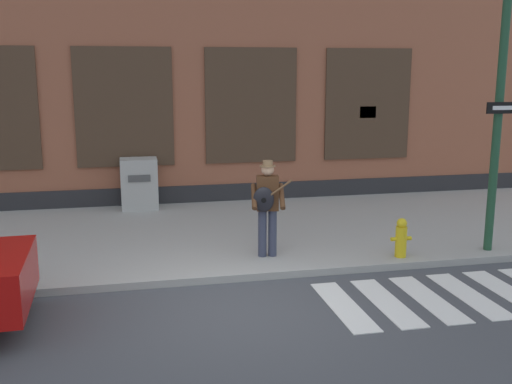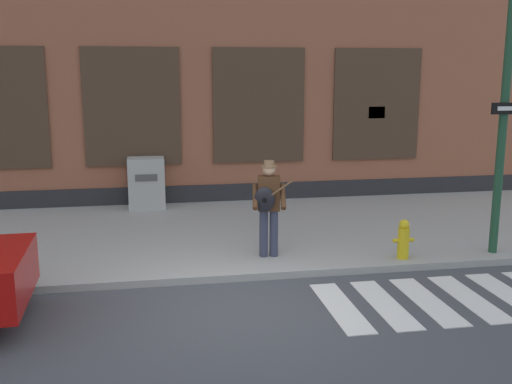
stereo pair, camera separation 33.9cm
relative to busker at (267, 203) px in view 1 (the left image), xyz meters
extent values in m
plane|color=#424449|center=(-0.85, -1.88, -1.10)|extent=(160.00, 160.00, 0.00)
cube|color=#9E9E99|center=(-0.85, 1.91, -1.03)|extent=(28.00, 5.55, 0.12)
cube|color=#99563D|center=(-0.85, 6.69, 3.52)|extent=(28.00, 4.00, 9.23)
cube|color=#28282B|center=(-0.85, 4.67, -0.82)|extent=(28.00, 0.04, 0.55)
cube|color=#473323|center=(-2.38, 4.66, 1.40)|extent=(2.28, 0.06, 2.81)
cube|color=black|center=(-2.38, 4.65, 1.40)|extent=(2.16, 0.03, 2.69)
cube|color=#473323|center=(0.68, 4.66, 1.40)|extent=(2.28, 0.06, 2.81)
cube|color=black|center=(0.68, 4.65, 1.40)|extent=(2.16, 0.03, 2.69)
cube|color=#473323|center=(3.75, 4.66, 1.40)|extent=(2.28, 0.06, 2.81)
cube|color=black|center=(3.75, 4.65, 1.40)|extent=(2.16, 0.03, 2.69)
cube|color=yellow|center=(3.75, 4.64, 1.20)|extent=(0.44, 0.02, 0.30)
cube|color=silver|center=(0.64, -2.16, -1.09)|extent=(0.42, 1.90, 0.01)
cube|color=silver|center=(1.31, -2.16, -1.09)|extent=(0.42, 1.90, 0.01)
cube|color=silver|center=(1.98, -2.16, -1.09)|extent=(0.42, 1.90, 0.01)
cube|color=silver|center=(2.65, -2.16, -1.09)|extent=(0.42, 1.90, 0.01)
cube|color=silver|center=(3.32, -2.16, -1.09)|extent=(0.42, 1.90, 0.01)
cube|color=silver|center=(-3.73, -1.32, -0.36)|extent=(0.07, 0.24, 0.12)
cube|color=silver|center=(-3.69, -2.46, -0.36)|extent=(0.07, 0.24, 0.12)
cylinder|color=#33384C|center=(0.11, 0.02, -0.55)|extent=(0.15, 0.15, 0.84)
cylinder|color=#33384C|center=(-0.08, 0.03, -0.55)|extent=(0.15, 0.15, 0.84)
cube|color=#4C2D19|center=(0.02, 0.03, 0.17)|extent=(0.41, 0.28, 0.61)
sphere|color=tan|center=(0.02, 0.03, 0.59)|extent=(0.22, 0.22, 0.22)
cylinder|color=olive|center=(0.02, 0.03, 0.65)|extent=(0.27, 0.28, 0.02)
cylinder|color=olive|center=(0.02, 0.03, 0.70)|extent=(0.18, 0.18, 0.09)
cylinder|color=#4C2D19|center=(0.24, -0.10, 0.13)|extent=(0.17, 0.52, 0.39)
cylinder|color=#4C2D19|center=(-0.24, -0.02, 0.13)|extent=(0.17, 0.52, 0.39)
ellipsoid|color=black|center=(-0.09, -0.13, 0.09)|extent=(0.37, 0.18, 0.44)
cylinder|color=black|center=(-0.10, -0.19, 0.09)|extent=(0.09, 0.02, 0.09)
cylinder|color=brown|center=(0.16, -0.19, 0.27)|extent=(0.47, 0.11, 0.34)
cylinder|color=#1E472D|center=(4.07, -0.45, 1.70)|extent=(0.15, 0.15, 5.34)
cube|color=black|center=(4.07, -0.56, 1.63)|extent=(0.60, 0.04, 0.20)
cube|color=white|center=(4.07, -0.58, 1.63)|extent=(0.40, 0.02, 0.07)
cube|color=#ADADA8|center=(-2.11, 4.24, -0.37)|extent=(0.85, 0.60, 1.21)
cube|color=#4C4C4C|center=(-2.11, 3.93, -0.19)|extent=(0.51, 0.02, 0.16)
cylinder|color=gold|center=(2.31, -0.51, -0.70)|extent=(0.20, 0.20, 0.55)
sphere|color=gold|center=(2.31, -0.51, -0.36)|extent=(0.18, 0.18, 0.18)
cylinder|color=gold|center=(2.17, -0.51, -0.64)|extent=(0.10, 0.07, 0.07)
cylinder|color=gold|center=(2.45, -0.51, -0.64)|extent=(0.10, 0.07, 0.07)
camera|label=1|loc=(-2.32, -9.90, 2.29)|focal=42.00mm
camera|label=2|loc=(-1.99, -9.97, 2.29)|focal=42.00mm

